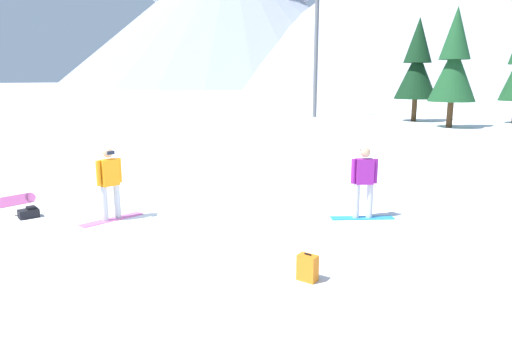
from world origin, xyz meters
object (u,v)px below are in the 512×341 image
(snowboarder_foreground, at_px, (110,182))
(backpack_black, at_px, (29,213))
(snowboarder_midground, at_px, (364,181))
(ski_lift_tower, at_px, (316,36))
(backpack_orange, at_px, (308,268))
(pine_tree_tall, at_px, (454,62))
(pine_tree_twin, at_px, (417,65))

(snowboarder_foreground, distance_m, backpack_black, 2.22)
(snowboarder_midground, bearing_deg, backpack_black, -154.96)
(snowboarder_midground, relative_size, backpack_black, 3.17)
(snowboarder_midground, height_order, ski_lift_tower, ski_lift_tower)
(backpack_orange, height_order, pine_tree_tall, pine_tree_tall)
(snowboarder_midground, distance_m, pine_tree_twin, 28.09)
(backpack_black, relative_size, pine_tree_twin, 0.07)
(backpack_orange, relative_size, pine_tree_twin, 0.06)
(backpack_black, xyz_separation_m, pine_tree_twin, (5.05, 31.18, 4.24))
(pine_tree_tall, bearing_deg, backpack_orange, -91.39)
(backpack_orange, height_order, backpack_black, backpack_orange)
(snowboarder_midground, bearing_deg, pine_tree_tall, 88.49)
(backpack_orange, xyz_separation_m, backpack_black, (-7.21, 0.43, -0.10))
(pine_tree_twin, bearing_deg, backpack_orange, -86.09)
(snowboarder_midground, xyz_separation_m, pine_tree_tall, (0.63, 23.71, 3.47))
(snowboarder_foreground, distance_m, backpack_orange, 5.43)
(pine_tree_twin, relative_size, pine_tree_tall, 0.99)
(snowboarder_midground, xyz_separation_m, backpack_orange, (-0.04, -3.82, -0.70))
(snowboarder_foreground, distance_m, pine_tree_twin, 30.82)
(snowboarder_foreground, height_order, backpack_orange, snowboarder_foreground)
(backpack_orange, bearing_deg, backpack_black, 176.60)
(snowboarder_foreground, bearing_deg, pine_tree_tall, 77.33)
(snowboarder_foreground, bearing_deg, backpack_orange, -12.16)
(snowboarder_midground, relative_size, ski_lift_tower, 0.14)
(snowboarder_midground, distance_m, ski_lift_tower, 30.98)
(backpack_orange, relative_size, backpack_black, 0.87)
(snowboarder_foreground, height_order, snowboarder_midground, snowboarder_foreground)
(backpack_black, xyz_separation_m, pine_tree_tall, (7.88, 27.10, 4.27))
(ski_lift_tower, bearing_deg, snowboarder_midground, -69.41)
(backpack_orange, relative_size, ski_lift_tower, 0.04)
(pine_tree_twin, bearing_deg, ski_lift_tower, 175.59)
(backpack_orange, bearing_deg, ski_lift_tower, 108.26)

